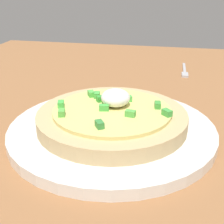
% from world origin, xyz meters
% --- Properties ---
extents(dining_table, '(1.20, 0.70, 0.03)m').
position_xyz_m(dining_table, '(0.00, 0.00, 0.01)').
color(dining_table, '#94623A').
rests_on(dining_table, ground).
extents(plate, '(0.28, 0.28, 0.01)m').
position_xyz_m(plate, '(0.01, -0.12, 0.03)').
color(plate, white).
rests_on(plate, dining_table).
extents(pizza, '(0.20, 0.20, 0.05)m').
position_xyz_m(pizza, '(0.01, -0.12, 0.05)').
color(pizza, tan).
rests_on(pizza, plate).
extents(fork, '(0.11, 0.01, 0.00)m').
position_xyz_m(fork, '(0.34, -0.22, 0.03)').
color(fork, '#B7B7BC').
rests_on(fork, dining_table).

